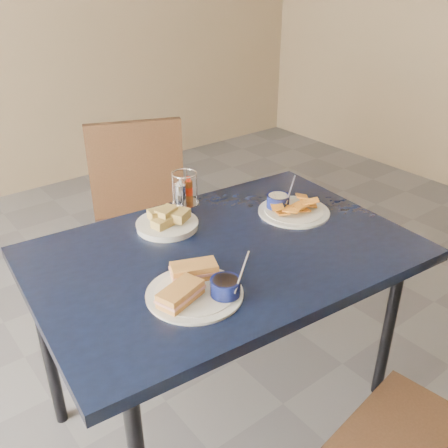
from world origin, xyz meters
TOP-DOWN VIEW (x-y plane):
  - ground at (0.00, 0.00)m, footprint 6.00×6.00m
  - dining_table at (0.18, -0.16)m, footprint 1.35×0.97m
  - chair_far at (0.26, 0.64)m, footprint 0.58×0.59m
  - sandwich_plate at (-0.04, -0.32)m, footprint 0.31×0.29m
  - plantain_plate at (0.56, -0.10)m, footprint 0.28×0.28m
  - bread_basket at (0.11, 0.09)m, footprint 0.22×0.22m
  - condiment_caddy at (0.27, 0.22)m, footprint 0.11×0.11m

SIDE VIEW (x-z plane):
  - ground at x=0.00m, z-range 0.00..0.00m
  - chair_far at x=0.26m, z-range 0.07..1.03m
  - dining_table at x=0.18m, z-range 0.31..1.06m
  - plantain_plate at x=0.56m, z-range 0.71..0.83m
  - sandwich_plate at x=-0.04m, z-range 0.71..0.83m
  - bread_basket at x=0.11m, z-range 0.74..0.82m
  - condiment_caddy at x=0.27m, z-range 0.74..0.87m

